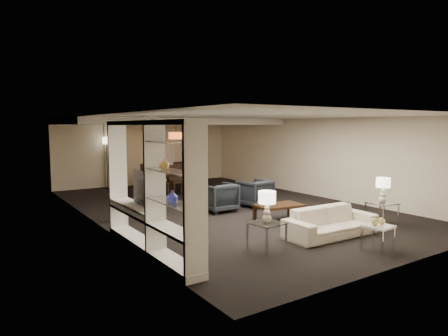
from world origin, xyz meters
name	(u,v)px	position (x,y,z in m)	size (l,w,h in m)	color
floor	(224,207)	(0.00, 0.00, 0.00)	(11.00, 11.00, 0.00)	black
ceiling	(224,117)	(0.00, 0.00, 2.50)	(7.00, 11.00, 0.02)	silver
wall_back	(146,152)	(0.00, 5.50, 1.25)	(7.00, 0.02, 2.50)	beige
wall_front	(412,188)	(0.00, -5.50, 1.25)	(7.00, 0.02, 2.50)	beige
wall_left	(96,170)	(-3.50, 0.00, 1.25)	(0.02, 11.00, 2.50)	beige
wall_right	(314,157)	(3.50, 0.00, 1.25)	(0.02, 11.00, 2.50)	beige
ceiling_soffit	(168,122)	(0.00, 3.50, 2.40)	(7.00, 4.00, 0.20)	silver
curtains	(125,154)	(-0.90, 5.42, 1.20)	(1.50, 0.12, 2.40)	beige
door	(163,156)	(0.70, 5.47, 1.05)	(0.90, 0.05, 2.10)	silver
painting	(194,143)	(2.10, 5.46, 1.55)	(0.95, 0.04, 0.65)	#142D38
media_unit	(149,187)	(-3.31, -2.60, 1.18)	(0.38, 3.40, 2.35)	white
pendant_light	(176,136)	(0.30, 3.50, 1.92)	(0.52, 0.52, 0.24)	#D8591E
sofa	(331,222)	(0.19, -3.67, 0.29)	(2.02, 0.79, 0.59)	beige
coffee_table	(279,213)	(0.19, -2.07, 0.20)	(1.11, 0.65, 0.40)	black
armchair_left	(219,197)	(-0.41, -0.37, 0.38)	(0.80, 0.83, 0.75)	black
armchair_right	(255,193)	(0.79, -0.37, 0.38)	(0.80, 0.83, 0.75)	black
side_table_left	(267,236)	(-1.51, -3.67, 0.26)	(0.55, 0.55, 0.52)	white
side_table_right	(382,214)	(1.89, -3.67, 0.26)	(0.55, 0.55, 0.52)	white
table_lamp_left	(267,207)	(-1.51, -3.67, 0.80)	(0.31, 0.31, 0.57)	beige
table_lamp_right	(383,190)	(1.89, -3.67, 0.80)	(0.31, 0.31, 0.57)	beige
marble_table	(378,238)	(0.19, -4.77, 0.23)	(0.46, 0.46, 0.46)	white
gold_gourd_a	(375,222)	(0.09, -4.77, 0.54)	(0.15, 0.15, 0.15)	tan
gold_gourd_b	(382,221)	(0.29, -4.77, 0.53)	(0.13, 0.13, 0.13)	#D5B870
television	(140,189)	(-3.28, -2.09, 1.07)	(0.15, 1.11, 0.64)	black
vase_blue	(172,196)	(-3.31, -3.52, 1.15)	(0.18, 0.18, 0.19)	#2A2DB6
vase_amber	(164,164)	(-3.31, -3.25, 1.65)	(0.17, 0.17, 0.17)	#BF8A3F
floor_speaker	(115,197)	(-3.08, 0.03, 0.58)	(0.13, 0.13, 1.15)	black
dining_table	(169,183)	(-0.29, 2.91, 0.34)	(1.94, 1.08, 0.68)	black
chair_nl	(160,182)	(-0.89, 2.26, 0.51)	(0.47, 0.47, 1.01)	black
chair_nm	(178,181)	(-0.29, 2.26, 0.51)	(0.47, 0.47, 1.01)	black
chair_nr	(194,179)	(0.31, 2.26, 0.51)	(0.47, 0.47, 1.01)	black
chair_fl	(144,178)	(-0.89, 3.56, 0.51)	(0.47, 0.47, 1.01)	black
chair_fm	(161,177)	(-0.29, 3.56, 0.51)	(0.47, 0.47, 1.01)	black
chair_fr	(176,175)	(0.31, 3.56, 0.51)	(0.47, 0.47, 1.01)	black
floor_lamp	(107,163)	(-1.64, 5.20, 0.93)	(0.27, 0.27, 1.86)	black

